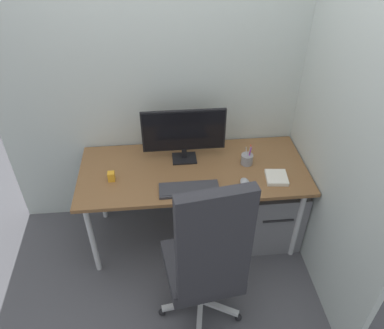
{
  "coord_description": "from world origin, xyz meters",
  "views": [
    {
      "loc": [
        -0.22,
        -2.17,
        2.45
      ],
      "look_at": [
        -0.02,
        -0.07,
        0.81
      ],
      "focal_mm": 34.9,
      "sensor_mm": 36.0,
      "label": 1
    }
  ],
  "objects_px": {
    "keyboard": "(189,189)",
    "office_chair": "(207,261)",
    "filing_cabinet": "(268,208)",
    "desk_clamp_accessory": "(111,176)",
    "mouse": "(245,182)",
    "monitor": "(184,132)",
    "pen_holder": "(247,159)",
    "notebook": "(277,178)"
  },
  "relations": [
    {
      "from": "notebook",
      "to": "filing_cabinet",
      "type": "bearing_deg",
      "value": 84.27
    },
    {
      "from": "keyboard",
      "to": "pen_holder",
      "type": "bearing_deg",
      "value": 29.63
    },
    {
      "from": "notebook",
      "to": "desk_clamp_accessory",
      "type": "height_order",
      "value": "desk_clamp_accessory"
    },
    {
      "from": "filing_cabinet",
      "to": "desk_clamp_accessory",
      "type": "distance_m",
      "value": 1.29
    },
    {
      "from": "mouse",
      "to": "pen_holder",
      "type": "height_order",
      "value": "pen_holder"
    },
    {
      "from": "office_chair",
      "to": "keyboard",
      "type": "relative_size",
      "value": 3.09
    },
    {
      "from": "keyboard",
      "to": "mouse",
      "type": "distance_m",
      "value": 0.4
    },
    {
      "from": "monitor",
      "to": "keyboard",
      "type": "xyz_separation_m",
      "value": [
        0.0,
        -0.37,
        -0.23
      ]
    },
    {
      "from": "keyboard",
      "to": "notebook",
      "type": "height_order",
      "value": "notebook"
    },
    {
      "from": "monitor",
      "to": "keyboard",
      "type": "bearing_deg",
      "value": -89.32
    },
    {
      "from": "monitor",
      "to": "pen_holder",
      "type": "xyz_separation_m",
      "value": [
        0.47,
        -0.11,
        -0.2
      ]
    },
    {
      "from": "monitor",
      "to": "pen_holder",
      "type": "bearing_deg",
      "value": -13.46
    },
    {
      "from": "monitor",
      "to": "notebook",
      "type": "relative_size",
      "value": 3.75
    },
    {
      "from": "filing_cabinet",
      "to": "notebook",
      "type": "height_order",
      "value": "notebook"
    },
    {
      "from": "filing_cabinet",
      "to": "desk_clamp_accessory",
      "type": "height_order",
      "value": "desk_clamp_accessory"
    },
    {
      "from": "keyboard",
      "to": "pen_holder",
      "type": "height_order",
      "value": "pen_holder"
    },
    {
      "from": "mouse",
      "to": "pen_holder",
      "type": "bearing_deg",
      "value": 73.02
    },
    {
      "from": "monitor",
      "to": "keyboard",
      "type": "distance_m",
      "value": 0.44
    },
    {
      "from": "mouse",
      "to": "notebook",
      "type": "bearing_deg",
      "value": 5.78
    },
    {
      "from": "keyboard",
      "to": "office_chair",
      "type": "bearing_deg",
      "value": -84.44
    },
    {
      "from": "office_chair",
      "to": "pen_holder",
      "type": "xyz_separation_m",
      "value": [
        0.41,
        0.81,
        0.12
      ]
    },
    {
      "from": "filing_cabinet",
      "to": "keyboard",
      "type": "relative_size",
      "value": 1.37
    },
    {
      "from": "filing_cabinet",
      "to": "mouse",
      "type": "xyz_separation_m",
      "value": [
        -0.27,
        -0.16,
        0.44
      ]
    },
    {
      "from": "office_chair",
      "to": "mouse",
      "type": "distance_m",
      "value": 0.68
    },
    {
      "from": "filing_cabinet",
      "to": "monitor",
      "type": "height_order",
      "value": "monitor"
    },
    {
      "from": "monitor",
      "to": "desk_clamp_accessory",
      "type": "relative_size",
      "value": 8.88
    },
    {
      "from": "filing_cabinet",
      "to": "pen_holder",
      "type": "height_order",
      "value": "pen_holder"
    },
    {
      "from": "filing_cabinet",
      "to": "keyboard",
      "type": "bearing_deg",
      "value": -164.03
    },
    {
      "from": "office_chair",
      "to": "monitor",
      "type": "relative_size",
      "value": 2.09
    },
    {
      "from": "pen_holder",
      "to": "notebook",
      "type": "xyz_separation_m",
      "value": [
        0.18,
        -0.2,
        -0.03
      ]
    },
    {
      "from": "pen_holder",
      "to": "office_chair",
      "type": "bearing_deg",
      "value": -116.63
    },
    {
      "from": "filing_cabinet",
      "to": "mouse",
      "type": "bearing_deg",
      "value": -148.9
    },
    {
      "from": "keyboard",
      "to": "pen_holder",
      "type": "xyz_separation_m",
      "value": [
        0.46,
        0.26,
        0.03
      ]
    },
    {
      "from": "filing_cabinet",
      "to": "mouse",
      "type": "height_order",
      "value": "mouse"
    },
    {
      "from": "desk_clamp_accessory",
      "to": "filing_cabinet",
      "type": "bearing_deg",
      "value": 1.35
    },
    {
      "from": "monitor",
      "to": "keyboard",
      "type": "height_order",
      "value": "monitor"
    },
    {
      "from": "mouse",
      "to": "desk_clamp_accessory",
      "type": "xyz_separation_m",
      "value": [
        -0.94,
        0.13,
        0.02
      ]
    },
    {
      "from": "desk_clamp_accessory",
      "to": "pen_holder",
      "type": "bearing_deg",
      "value": 5.72
    },
    {
      "from": "keyboard",
      "to": "filing_cabinet",
      "type": "bearing_deg",
      "value": 15.97
    },
    {
      "from": "mouse",
      "to": "keyboard",
      "type": "bearing_deg",
      "value": -177.56
    },
    {
      "from": "notebook",
      "to": "pen_holder",
      "type": "bearing_deg",
      "value": 137.37
    },
    {
      "from": "office_chair",
      "to": "desk_clamp_accessory",
      "type": "relative_size",
      "value": 18.56
    }
  ]
}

